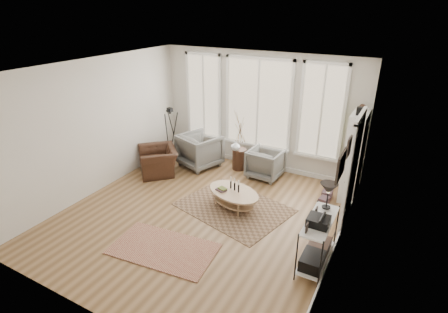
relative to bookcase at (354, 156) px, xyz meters
The scene contains 17 objects.
room 3.30m from the bookcase, 137.70° to the right, with size 5.50×5.54×2.90m.
bay_window 2.57m from the bookcase, 168.63° to the left, with size 4.14×0.12×2.24m.
door 1.10m from the bookcase, 82.91° to the right, with size 0.09×1.06×2.22m.
bookcase is the anchor object (origin of this frame).
low_shelf 2.56m from the bookcase, 91.28° to the right, with size 0.38×1.08×1.30m.
wall_art 2.66m from the bookcase, 86.75° to the right, with size 0.04×0.88×0.44m.
rug_main 2.75m from the bookcase, 140.26° to the right, with size 2.13×1.60×0.01m, color brown.
rug_runner 4.32m from the bookcase, 125.49° to the right, with size 1.79×1.00×0.01m, color brown.
coffee_table 2.68m from the bookcase, 140.90° to the right, with size 1.37×1.10×0.55m.
armchair_left 3.74m from the bookcase, behind, with size 0.92×0.95×0.86m, color slate.
armchair_right 2.06m from the bookcase, behind, with size 0.77×0.79×0.72m, color slate.
side_table 2.73m from the bookcase, behind, with size 0.36×0.36×1.51m.
vase 2.79m from the bookcase, behind, with size 0.23×0.23×0.24m, color silver.
accent_chair 4.57m from the bookcase, 166.34° to the right, with size 0.87×0.99×0.64m, color #3B2216.
tripod_camera 4.60m from the bookcase, behind, with size 0.50×0.50×1.43m.
book_stack_near 1.00m from the bookcase, 140.81° to the right, with size 0.20×0.26×0.17m, color brown.
book_stack_far 1.14m from the bookcase, 122.66° to the right, with size 0.18×0.23×0.15m, color brown.
Camera 1 is at (3.23, -4.99, 3.90)m, focal length 28.00 mm.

